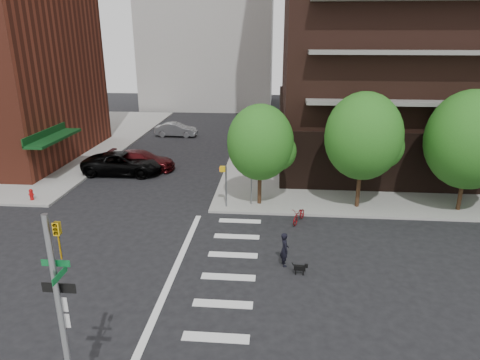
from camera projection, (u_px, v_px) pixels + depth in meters
name	position (u px, v px, depth m)	size (l,w,h in m)	color
ground	(162.00, 274.00, 19.15)	(120.00, 120.00, 0.00)	black
sidewalk_ne	(444.00, 149.00, 39.60)	(39.00, 33.00, 0.15)	gray
crosswalk	(211.00, 276.00, 18.96)	(3.85, 13.00, 0.01)	silver
tree_a	(260.00, 143.00, 25.52)	(4.00, 4.00, 5.90)	#301E11
tree_b	(363.00, 136.00, 24.87)	(4.50, 4.50, 6.65)	#301E11
tree_c	(470.00, 140.00, 24.42)	(5.00, 5.00, 6.80)	#301E11
traffic_signal	(65.00, 335.00, 11.25)	(0.90, 0.75, 6.00)	slate
pedestrian_signal	(231.00, 180.00, 25.82)	(2.18, 0.67, 2.60)	slate
fire_hydrant	(31.00, 194.00, 27.17)	(0.24, 0.24, 0.73)	#A50C0C
parked_car_black	(123.00, 163.00, 32.58)	(6.03, 2.78, 1.68)	black
parked_car_maroon	(141.00, 161.00, 33.55)	(5.30, 2.15, 1.54)	#440D10
parked_car_silver	(176.00, 130.00, 44.63)	(4.31, 1.50, 1.42)	gray
scooter	(299.00, 215.00, 24.28)	(0.59, 1.69, 0.89)	maroon
dog_walker	(284.00, 249.00, 19.64)	(0.39, 0.60, 1.64)	black
dog	(300.00, 268.00, 19.01)	(0.63, 0.21, 0.53)	black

